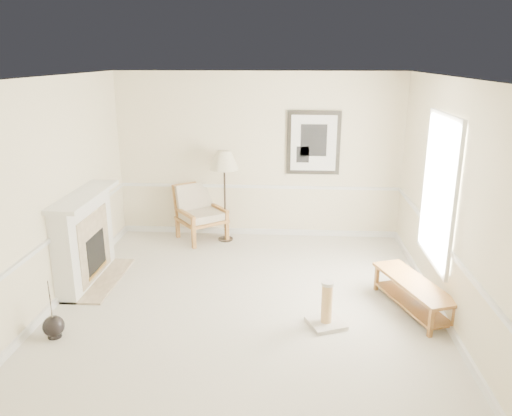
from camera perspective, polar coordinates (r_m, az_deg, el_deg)
The scene contains 8 objects.
ground at distance 6.69m, azimuth -1.22°, elevation -11.00°, with size 5.50×5.50×0.00m, color silver.
room at distance 6.11m, azimuth 0.03°, elevation 4.96°, with size 5.04×5.54×2.92m.
fireplace at distance 7.52m, azimuth -18.93°, elevation -3.36°, with size 0.64×1.64×1.31m.
floor_vase at distance 6.39m, azimuth -22.12°, elevation -12.46°, with size 0.25×0.25×0.73m.
armchair at distance 8.91m, azimuth -6.58°, elevation -0.17°, with size 1.06×1.07×0.97m.
floor_lamp at distance 8.53m, azimuth -3.66°, elevation 5.19°, with size 0.61×0.61×1.60m.
bench at distance 6.76m, azimuth 17.50°, elevation -9.02°, with size 0.86×1.45×0.40m.
scratching_post at distance 6.21m, azimuth 8.05°, elevation -11.66°, with size 0.53×0.53×0.58m.
Camera 1 is at (0.54, -5.88, 3.14)m, focal length 35.00 mm.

